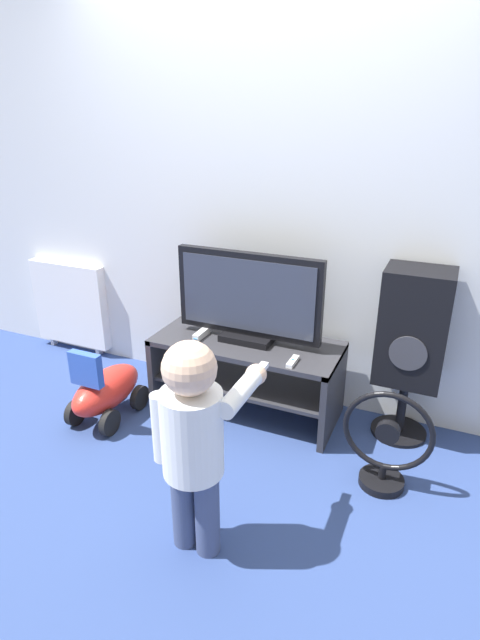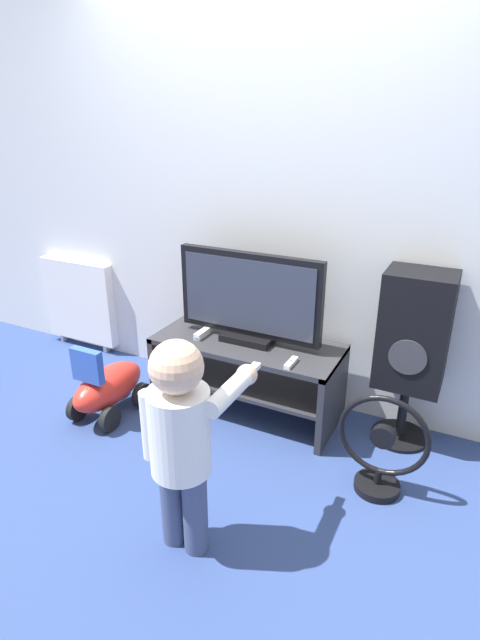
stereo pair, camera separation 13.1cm
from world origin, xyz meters
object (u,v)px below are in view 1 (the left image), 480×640
object	(u,v)px
remote_primary	(293,362)
speaker_tower	(413,332)
child	(194,433)
radiator	(70,304)
ride_on_toy	(106,390)
television	(248,299)
floor_fan	(386,445)
game_console	(202,334)

from	to	relation	value
remote_primary	speaker_tower	distance (m)	0.66
child	radiator	distance (m)	2.23
speaker_tower	ride_on_toy	xyz separation A→B (m)	(-1.65, -0.55, -0.46)
television	floor_fan	size ratio (longest dim) A/B	1.66
speaker_tower	radiator	xyz separation A→B (m)	(-2.47, 0.12, -0.27)
remote_primary	game_console	bearing A→B (deg)	169.61
floor_fan	game_console	bearing A→B (deg)	165.13
game_console	remote_primary	size ratio (longest dim) A/B	1.30
television	child	world-z (taller)	television
game_console	child	bearing A→B (deg)	-63.39
child	radiator	world-z (taller)	child
television	remote_primary	xyz separation A→B (m)	(0.34, -0.18, -0.25)
speaker_tower	ride_on_toy	world-z (taller)	speaker_tower
child	ride_on_toy	xyz separation A→B (m)	(-0.97, 0.64, -0.38)
child	radiator	bearing A→B (deg)	144.04
ride_on_toy	radiator	xyz separation A→B (m)	(-0.83, 0.67, 0.19)
television	game_console	distance (m)	0.37
floor_fan	radiator	world-z (taller)	radiator
speaker_tower	ride_on_toy	distance (m)	1.80
floor_fan	ride_on_toy	bearing A→B (deg)	-177.81
game_console	floor_fan	xyz separation A→B (m)	(1.16, -0.31, -0.25)
television	remote_primary	world-z (taller)	television
remote_primary	child	world-z (taller)	child
remote_primary	television	bearing A→B (deg)	152.07
ride_on_toy	radiator	size ratio (longest dim) A/B	0.78
television	ride_on_toy	world-z (taller)	television
television	game_console	world-z (taller)	television
television	speaker_tower	bearing A→B (deg)	6.95
game_console	speaker_tower	xyz separation A→B (m)	(1.18, 0.18, 0.15)
game_console	radiator	size ratio (longest dim) A/B	0.24
remote_primary	child	bearing A→B (deg)	-96.96
game_console	ride_on_toy	xyz separation A→B (m)	(-0.47, -0.37, -0.30)
remote_primary	radiator	size ratio (longest dim) A/B	0.19
remote_primary	radiator	world-z (taller)	radiator
remote_primary	floor_fan	xyz separation A→B (m)	(0.55, -0.20, -0.24)
game_console	floor_fan	size ratio (longest dim) A/B	0.32
game_console	child	world-z (taller)	child
child	game_console	bearing A→B (deg)	116.61
television	radiator	world-z (taller)	television
speaker_tower	radiator	size ratio (longest dim) A/B	1.42
television	speaker_tower	world-z (taller)	television
television	child	distance (m)	1.11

